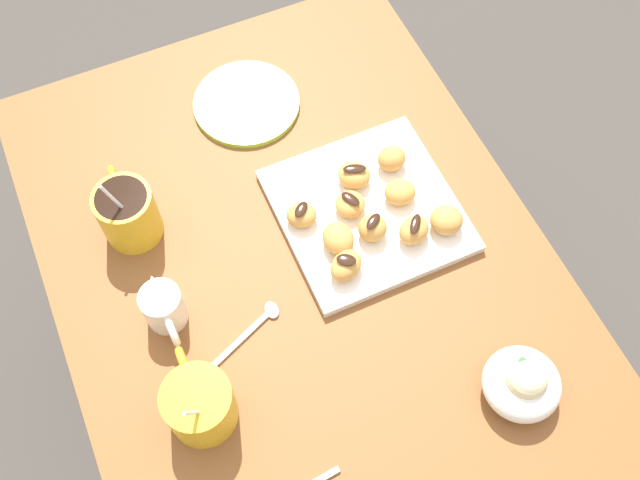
# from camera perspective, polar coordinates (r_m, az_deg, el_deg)

# --- Properties ---
(ground_plane) EXTENTS (8.00, 8.00, 0.00)m
(ground_plane) POSITION_cam_1_polar(r_m,az_deg,el_deg) (1.83, -0.95, -12.18)
(ground_plane) COLOR #423D38
(dining_table) EXTENTS (1.00, 0.73, 0.75)m
(dining_table) POSITION_cam_1_polar(r_m,az_deg,el_deg) (1.26, -1.36, -4.80)
(dining_table) COLOR brown
(dining_table) RESTS_ON ground_plane
(pastry_plate_square) EXTENTS (0.27, 0.27, 0.02)m
(pastry_plate_square) POSITION_cam_1_polar(r_m,az_deg,el_deg) (1.16, 3.69, 2.29)
(pastry_plate_square) COLOR white
(pastry_plate_square) RESTS_ON dining_table
(coffee_mug_mustard_left) EXTENTS (0.13, 0.09, 0.14)m
(coffee_mug_mustard_left) POSITION_cam_1_polar(r_m,az_deg,el_deg) (1.01, -9.33, -12.36)
(coffee_mug_mustard_left) COLOR gold
(coffee_mug_mustard_left) RESTS_ON dining_table
(coffee_mug_mustard_right) EXTENTS (0.13, 0.09, 0.15)m
(coffee_mug_mustard_right) POSITION_cam_1_polar(r_m,az_deg,el_deg) (1.14, -14.67, 2.12)
(coffee_mug_mustard_right) COLOR gold
(coffee_mug_mustard_right) RESTS_ON dining_table
(cream_pitcher_white) EXTENTS (0.10, 0.06, 0.07)m
(cream_pitcher_white) POSITION_cam_1_polar(r_m,az_deg,el_deg) (1.07, -12.01, -5.06)
(cream_pitcher_white) COLOR white
(cream_pitcher_white) RESTS_ON dining_table
(ice_cream_bowl) EXTENTS (0.11, 0.11, 0.08)m
(ice_cream_bowl) POSITION_cam_1_polar(r_m,az_deg,el_deg) (1.05, 15.36, -10.60)
(ice_cream_bowl) COLOR white
(ice_cream_bowl) RESTS_ON dining_table
(saucer_lime_left) EXTENTS (0.18, 0.18, 0.01)m
(saucer_lime_left) POSITION_cam_1_polar(r_m,az_deg,el_deg) (1.29, -5.70, 10.48)
(saucer_lime_left) COLOR #9EC633
(saucer_lime_left) RESTS_ON dining_table
(loose_spoon_near_saucer) EXTENTS (0.08, 0.15, 0.01)m
(loose_spoon_near_saucer) POSITION_cam_1_polar(r_m,az_deg,el_deg) (1.08, -5.57, -7.13)
(loose_spoon_near_saucer) COLOR silver
(loose_spoon_near_saucer) RESTS_ON dining_table
(beignet_0) EXTENTS (0.05, 0.06, 0.04)m
(beignet_0) POSITION_cam_1_polar(r_m,az_deg,el_deg) (1.18, 5.56, 6.29)
(beignet_0) COLOR #D19347
(beignet_0) RESTS_ON pastry_plate_square
(beignet_1) EXTENTS (0.06, 0.07, 0.04)m
(beignet_1) POSITION_cam_1_polar(r_m,az_deg,el_deg) (1.08, 2.02, -2.00)
(beignet_1) COLOR #D19347
(beignet_1) RESTS_ON pastry_plate_square
(chocolate_drizzle_1) EXTENTS (0.03, 0.03, 0.00)m
(chocolate_drizzle_1) POSITION_cam_1_polar(r_m,az_deg,el_deg) (1.07, 2.05, -1.55)
(chocolate_drizzle_1) COLOR black
(chocolate_drizzle_1) RESTS_ON beignet_1
(beignet_2) EXTENTS (0.06, 0.06, 0.04)m
(beignet_2) POSITION_cam_1_polar(r_m,az_deg,el_deg) (1.13, 9.74, 1.54)
(beignet_2) COLOR #D19347
(beignet_2) RESTS_ON pastry_plate_square
(beignet_3) EXTENTS (0.05, 0.06, 0.03)m
(beignet_3) POSITION_cam_1_polar(r_m,az_deg,el_deg) (1.15, 6.20, 3.70)
(beignet_3) COLOR #D19347
(beignet_3) RESTS_ON pastry_plate_square
(beignet_4) EXTENTS (0.06, 0.05, 0.04)m
(beignet_4) POSITION_cam_1_polar(r_m,az_deg,el_deg) (1.10, 1.40, 0.16)
(beignet_4) COLOR #D19347
(beignet_4) RESTS_ON pastry_plate_square
(beignet_5) EXTENTS (0.06, 0.06, 0.03)m
(beignet_5) POSITION_cam_1_polar(r_m,az_deg,el_deg) (1.13, -1.45, 1.94)
(beignet_5) COLOR #D19347
(beignet_5) RESTS_ON pastry_plate_square
(chocolate_drizzle_5) EXTENTS (0.03, 0.03, 0.00)m
(chocolate_drizzle_5) POSITION_cam_1_polar(r_m,az_deg,el_deg) (1.11, -1.47, 2.39)
(chocolate_drizzle_5) COLOR black
(chocolate_drizzle_5) RESTS_ON beignet_5
(beignet_6) EXTENTS (0.07, 0.07, 0.03)m
(beignet_6) POSITION_cam_1_polar(r_m,az_deg,el_deg) (1.14, 2.34, 2.77)
(beignet_6) COLOR #D19347
(beignet_6) RESTS_ON pastry_plate_square
(chocolate_drizzle_6) EXTENTS (0.04, 0.03, 0.00)m
(chocolate_drizzle_6) POSITION_cam_1_polar(r_m,az_deg,el_deg) (1.12, 2.37, 3.20)
(chocolate_drizzle_6) COLOR black
(chocolate_drizzle_6) RESTS_ON beignet_6
(beignet_7) EXTENTS (0.06, 0.06, 0.04)m
(beignet_7) POSITION_cam_1_polar(r_m,az_deg,el_deg) (1.11, 4.07, 0.93)
(beignet_7) COLOR #D19347
(beignet_7) RESTS_ON pastry_plate_square
(chocolate_drizzle_7) EXTENTS (0.03, 0.03, 0.00)m
(chocolate_drizzle_7) POSITION_cam_1_polar(r_m,az_deg,el_deg) (1.10, 4.14, 1.45)
(chocolate_drizzle_7) COLOR black
(chocolate_drizzle_7) RESTS_ON beignet_7
(beignet_8) EXTENTS (0.06, 0.06, 0.04)m
(beignet_8) POSITION_cam_1_polar(r_m,az_deg,el_deg) (1.12, 7.27, 0.74)
(beignet_8) COLOR #D19347
(beignet_8) RESTS_ON pastry_plate_square
(chocolate_drizzle_8) EXTENTS (0.04, 0.03, 0.00)m
(chocolate_drizzle_8) POSITION_cam_1_polar(r_m,az_deg,el_deg) (1.10, 7.38, 1.24)
(chocolate_drizzle_8) COLOR black
(chocolate_drizzle_8) RESTS_ON beignet_8
(beignet_9) EXTENTS (0.07, 0.07, 0.03)m
(beignet_9) POSITION_cam_1_polar(r_m,az_deg,el_deg) (1.16, 2.65, 5.03)
(beignet_9) COLOR #D19347
(beignet_9) RESTS_ON pastry_plate_square
(chocolate_drizzle_9) EXTENTS (0.03, 0.04, 0.00)m
(chocolate_drizzle_9) POSITION_cam_1_polar(r_m,az_deg,el_deg) (1.15, 2.68, 5.52)
(chocolate_drizzle_9) COLOR black
(chocolate_drizzle_9) RESTS_ON beignet_9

